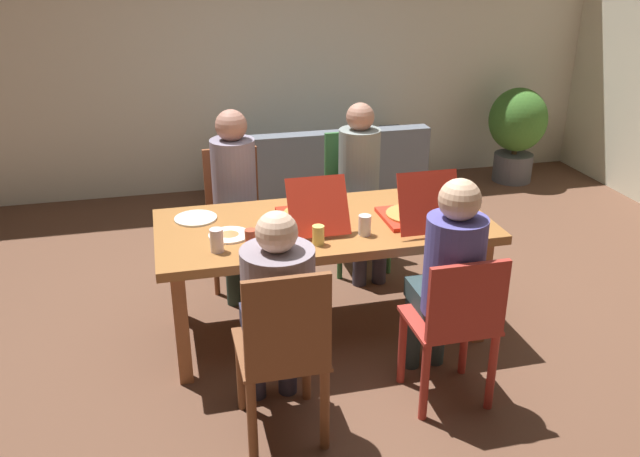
# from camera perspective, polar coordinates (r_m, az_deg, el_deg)

# --- Properties ---
(ground_plane) EXTENTS (20.00, 20.00, 0.00)m
(ground_plane) POSITION_cam_1_polar(r_m,az_deg,el_deg) (4.27, 0.32, -8.47)
(ground_plane) COLOR brown
(back_wall) EXTENTS (6.87, 0.12, 2.68)m
(back_wall) POSITION_cam_1_polar(r_m,az_deg,el_deg) (6.44, -5.95, 15.09)
(back_wall) COLOR silver
(back_wall) RESTS_ON ground
(dining_table) EXTENTS (1.95, 0.89, 0.72)m
(dining_table) POSITION_cam_1_polar(r_m,az_deg,el_deg) (3.96, 0.35, -0.49)
(dining_table) COLOR #A16633
(dining_table) RESTS_ON ground
(chair_0) EXTENTS (0.41, 0.45, 0.95)m
(chair_0) POSITION_cam_1_polar(r_m,az_deg,el_deg) (3.15, -3.14, -10.51)
(chair_0) COLOR brown
(chair_0) RESTS_ON ground
(person_0) EXTENTS (0.34, 0.49, 1.16)m
(person_0) POSITION_cam_1_polar(r_m,az_deg,el_deg) (3.17, -3.69, -6.22)
(person_0) COLOR #323146
(person_0) RESTS_ON ground
(chair_1) EXTENTS (0.40, 0.42, 0.92)m
(chair_1) POSITION_cam_1_polar(r_m,az_deg,el_deg) (4.75, -7.30, 1.74)
(chair_1) COLOR brown
(chair_1) RESTS_ON ground
(person_1) EXTENTS (0.30, 0.54, 1.24)m
(person_1) POSITION_cam_1_polar(r_m,az_deg,el_deg) (4.53, -7.19, 3.40)
(person_1) COLOR #2B4037
(person_1) RESTS_ON ground
(chair_2) EXTENTS (0.43, 0.38, 0.87)m
(chair_2) POSITION_cam_1_polar(r_m,az_deg,el_deg) (3.46, 11.42, -8.02)
(chair_2) COLOR #B5352B
(chair_2) RESTS_ON ground
(person_2) EXTENTS (0.30, 0.49, 1.22)m
(person_2) POSITION_cam_1_polar(r_m,az_deg,el_deg) (3.45, 10.84, -3.57)
(person_2) COLOR #2C3F41
(person_2) RESTS_ON ground
(chair_3) EXTENTS (0.42, 0.42, 0.97)m
(chair_3) POSITION_cam_1_polar(r_m,az_deg,el_deg) (4.94, 2.94, 3.04)
(chair_3) COLOR #336B38
(chair_3) RESTS_ON ground
(person_3) EXTENTS (0.29, 0.50, 1.23)m
(person_3) POSITION_cam_1_polar(r_m,az_deg,el_deg) (4.74, 3.53, 4.34)
(person_3) COLOR #353341
(person_3) RESTS_ON ground
(pizza_box_0) EXTENTS (0.34, 0.51, 0.32)m
(pizza_box_0) POSITION_cam_1_polar(r_m,az_deg,el_deg) (3.93, -0.85, 1.28)
(pizza_box_0) COLOR red
(pizza_box_0) RESTS_ON dining_table
(pizza_box_1) EXTENTS (0.35, 0.47, 0.36)m
(pizza_box_1) POSITION_cam_1_polar(r_m,az_deg,el_deg) (3.96, 8.05, 1.26)
(pizza_box_1) COLOR red
(pizza_box_1) RESTS_ON dining_table
(plate_0) EXTENTS (0.23, 0.23, 0.03)m
(plate_0) POSITION_cam_1_polar(r_m,az_deg,el_deg) (3.78, -7.70, -0.52)
(plate_0) COLOR white
(plate_0) RESTS_ON dining_table
(plate_1) EXTENTS (0.25, 0.25, 0.01)m
(plate_1) POSITION_cam_1_polar(r_m,az_deg,el_deg) (4.04, -10.51, 0.86)
(plate_1) COLOR white
(plate_1) RESTS_ON dining_table
(drinking_glass_0) EXTENTS (0.07, 0.07, 0.12)m
(drinking_glass_0) POSITION_cam_1_polar(r_m,az_deg,el_deg) (3.75, 3.82, 0.29)
(drinking_glass_0) COLOR silver
(drinking_glass_0) RESTS_ON dining_table
(drinking_glass_1) EXTENTS (0.07, 0.07, 0.13)m
(drinking_glass_1) POSITION_cam_1_polar(r_m,az_deg,el_deg) (3.58, -8.76, -1.00)
(drinking_glass_1) COLOR silver
(drinking_glass_1) RESTS_ON dining_table
(drinking_glass_2) EXTENTS (0.07, 0.07, 0.11)m
(drinking_glass_2) POSITION_cam_1_polar(r_m,az_deg,el_deg) (3.63, -0.14, -0.57)
(drinking_glass_2) COLOR #E5CB61
(drinking_glass_2) RESTS_ON dining_table
(drinking_glass_3) EXTENTS (0.06, 0.06, 0.13)m
(drinking_glass_3) POSITION_cam_1_polar(r_m,az_deg,el_deg) (3.54, -5.89, -1.11)
(drinking_glass_3) COLOR #BC4E34
(drinking_glass_3) RESTS_ON dining_table
(couch) EXTENTS (1.76, 0.82, 0.74)m
(couch) POSITION_cam_1_polar(r_m,az_deg,el_deg) (6.16, 0.21, 4.61)
(couch) COLOR slate
(couch) RESTS_ON ground
(potted_plant) EXTENTS (0.56, 0.56, 0.94)m
(potted_plant) POSITION_cam_1_polar(r_m,az_deg,el_deg) (6.95, 16.38, 8.18)
(potted_plant) COLOR #57575D
(potted_plant) RESTS_ON ground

